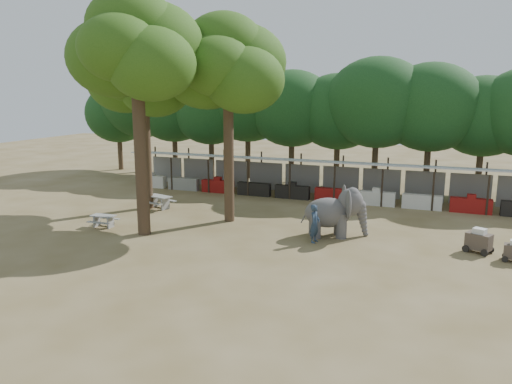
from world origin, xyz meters
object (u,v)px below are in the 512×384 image
(elephant, at_px, (336,212))
(picnic_table_far, at_px, (159,200))
(yard_tree_center, at_px, (136,49))
(yard_tree_left, at_px, (143,74))
(picnic_table_near, at_px, (104,219))
(cart_back, at_px, (479,241))
(handler, at_px, (315,224))
(yard_tree_back, at_px, (227,66))

(elephant, distance_m, picnic_table_far, 11.72)
(yard_tree_center, bearing_deg, elephant, 17.70)
(yard_tree_left, bearing_deg, picnic_table_near, -85.86)
(elephant, distance_m, cart_back, 6.69)
(handler, bearing_deg, yard_tree_center, 107.05)
(cart_back, bearing_deg, elephant, -157.08)
(yard_tree_back, relative_size, elephant, 3.36)
(picnic_table_far, bearing_deg, yard_tree_left, -167.79)
(elephant, relative_size, handler, 1.80)
(yard_tree_center, xyz_separation_m, cart_back, (16.01, 2.75, -8.65))
(elephant, bearing_deg, yard_tree_left, 150.39)
(yard_tree_left, relative_size, handler, 5.88)
(yard_tree_center, relative_size, handler, 6.42)
(picnic_table_near, bearing_deg, handler, 5.22)
(yard_tree_left, xyz_separation_m, picnic_table_far, (0.83, -0.04, -7.67))
(yard_tree_back, relative_size, cart_back, 8.24)
(picnic_table_near, distance_m, picnic_table_far, 4.85)
(yard_tree_left, distance_m, yard_tree_center, 5.92)
(yard_tree_center, relative_size, picnic_table_near, 8.83)
(elephant, distance_m, picnic_table_near, 12.37)
(yard_tree_back, bearing_deg, handler, -23.07)
(elephant, xyz_separation_m, picnic_table_near, (-12.01, -2.85, -0.83))
(yard_tree_left, xyz_separation_m, handler, (11.66, -3.41, -7.26))
(handler, height_order, picnic_table_near, handler)
(handler, relative_size, picnic_table_far, 0.97)
(picnic_table_far, bearing_deg, yard_tree_center, -51.18)
(yard_tree_back, height_order, handler, yard_tree_back)
(picnic_table_near, height_order, cart_back, cart_back)
(yard_tree_back, bearing_deg, cart_back, -5.49)
(cart_back, bearing_deg, handler, -146.07)
(yard_tree_left, xyz_separation_m, picnic_table_near, (0.35, -4.86, -7.77))
(yard_tree_center, xyz_separation_m, elephant, (9.36, 2.99, -7.95))
(yard_tree_back, bearing_deg, yard_tree_center, -126.86)
(yard_tree_center, bearing_deg, yard_tree_back, 53.14)
(yard_tree_left, distance_m, elephant, 14.32)
(yard_tree_left, bearing_deg, yard_tree_center, -59.04)
(yard_tree_back, xyz_separation_m, picnic_table_far, (-5.17, 0.96, -8.02))
(yard_tree_left, bearing_deg, yard_tree_back, -9.46)
(yard_tree_back, distance_m, handler, 9.78)
(yard_tree_center, bearing_deg, handler, 10.41)
(yard_tree_back, distance_m, picnic_table_near, 10.61)
(handler, bearing_deg, yard_tree_left, 80.34)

